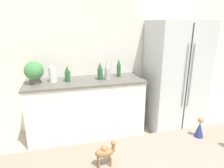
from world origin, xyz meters
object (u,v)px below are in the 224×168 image
(potted_plant, at_px, (34,72))
(camel_figurine, at_px, (105,152))
(back_bottle_2, at_px, (100,71))
(refrigerator, at_px, (175,76))
(back_bottle_0, at_px, (67,74))
(back_bottle_1, at_px, (107,71))
(wise_man_figurine_crimson, at_px, (199,128))
(paper_towel_roll, at_px, (53,74))
(back_bottle_4, at_px, (68,73))
(back_bottle_3, at_px, (119,68))

(potted_plant, xyz_separation_m, camel_figurine, (0.61, -1.96, -0.08))
(back_bottle_2, bearing_deg, camel_figurine, -100.29)
(refrigerator, relative_size, back_bottle_0, 7.25)
(back_bottle_1, bearing_deg, potted_plant, 177.33)
(back_bottle_0, distance_m, back_bottle_1, 0.61)
(potted_plant, xyz_separation_m, wise_man_figurine_crimson, (1.39, -1.82, -0.11))
(back_bottle_1, height_order, camel_figurine, back_bottle_1)
(potted_plant, relative_size, back_bottle_0, 1.32)
(back_bottle_2, xyz_separation_m, camel_figurine, (-0.35, -1.94, -0.03))
(refrigerator, xyz_separation_m, back_bottle_1, (-1.17, 0.02, 0.16))
(back_bottle_2, relative_size, camel_figurine, 1.67)
(back_bottle_1, height_order, back_bottle_2, back_bottle_1)
(refrigerator, xyz_separation_m, paper_towel_roll, (-1.99, 0.11, 0.13))
(back_bottle_2, xyz_separation_m, wise_man_figurine_crimson, (0.43, -1.80, -0.06))
(back_bottle_2, xyz_separation_m, back_bottle_4, (-0.48, 0.11, -0.02))
(back_bottle_2, bearing_deg, potted_plant, 178.88)
(refrigerator, height_order, paper_towel_roll, refrigerator)
(potted_plant, distance_m, camel_figurine, 2.05)
(refrigerator, bearing_deg, paper_towel_roll, 176.81)
(refrigerator, height_order, wise_man_figurine_crimson, refrigerator)
(potted_plant, relative_size, back_bottle_2, 1.18)
(back_bottle_0, distance_m, camel_figurine, 1.96)
(back_bottle_1, distance_m, back_bottle_4, 0.60)
(wise_man_figurine_crimson, bearing_deg, paper_towel_roll, 121.52)
(back_bottle_4, bearing_deg, paper_towel_roll, -166.36)
(back_bottle_1, distance_m, wise_man_figurine_crimson, 1.80)
(potted_plant, bearing_deg, wise_man_figurine_crimson, -52.59)
(back_bottle_0, xyz_separation_m, back_bottle_1, (0.61, -0.05, 0.02))
(back_bottle_0, relative_size, wise_man_figurine_crimson, 1.52)
(paper_towel_roll, xyz_separation_m, camel_figurine, (0.36, -2.00, -0.01))
(camel_figurine, bearing_deg, back_bottle_4, 93.51)
(back_bottle_0, bearing_deg, paper_towel_roll, 169.20)
(camel_figurine, height_order, wise_man_figurine_crimson, camel_figurine)
(potted_plant, relative_size, camel_figurine, 1.97)
(camel_figurine, bearing_deg, refrigerator, 49.07)
(back_bottle_4, bearing_deg, potted_plant, -169.17)
(camel_figurine, bearing_deg, paper_towel_roll, 100.15)
(back_bottle_0, bearing_deg, back_bottle_4, 78.94)
(camel_figurine, bearing_deg, back_bottle_0, 94.23)
(refrigerator, distance_m, potted_plant, 2.25)
(potted_plant, relative_size, back_bottle_1, 1.10)
(back_bottle_0, bearing_deg, back_bottle_2, -1.72)
(back_bottle_2, height_order, back_bottle_4, back_bottle_2)
(potted_plant, height_order, back_bottle_1, potted_plant)
(refrigerator, height_order, back_bottle_3, refrigerator)
(camel_figurine, bearing_deg, wise_man_figurine_crimson, 9.98)
(back_bottle_2, height_order, camel_figurine, back_bottle_2)
(paper_towel_roll, height_order, back_bottle_0, back_bottle_0)
(back_bottle_3, bearing_deg, back_bottle_0, -174.65)
(potted_plant, height_order, back_bottle_4, potted_plant)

